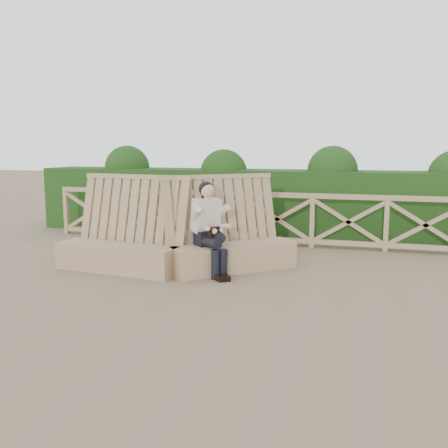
# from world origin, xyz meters

# --- Properties ---
(ground) EXTENTS (60.00, 60.00, 0.00)m
(ground) POSITION_xyz_m (0.00, 0.00, 0.00)
(ground) COLOR brown
(ground) RESTS_ON ground
(bench) EXTENTS (3.84, 2.01, 1.58)m
(bench) POSITION_xyz_m (-1.23, 0.96, 0.40)
(bench) COLOR #8B724F
(bench) RESTS_ON ground
(woman) EXTENTS (0.84, 0.89, 1.49)m
(woman) POSITION_xyz_m (-0.63, 0.92, 0.79)
(woman) COLOR black
(woman) RESTS_ON ground
(guardrail) EXTENTS (10.10, 0.09, 1.10)m
(guardrail) POSITION_xyz_m (0.00, 3.50, 0.55)
(guardrail) COLOR #8B6F50
(guardrail) RESTS_ON ground
(hedge) EXTENTS (12.00, 1.20, 1.50)m
(hedge) POSITION_xyz_m (0.00, 4.70, 0.75)
(hedge) COLOR black
(hedge) RESTS_ON ground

